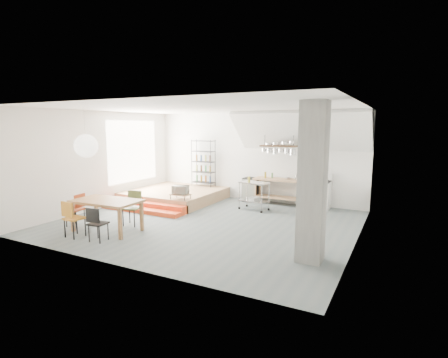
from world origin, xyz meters
The scene contains 26 objects.
floor centered at (0.00, 0.00, 0.00)m, with size 8.00×8.00×0.00m, color slate.
wall_back centered at (0.00, 3.50, 1.60)m, with size 8.00×0.04×3.20m, color silver.
wall_left centered at (-4.00, 0.00, 1.60)m, with size 0.04×7.00×3.20m, color silver.
wall_right centered at (4.00, 0.00, 1.60)m, with size 0.04×7.00×3.20m, color silver.
ceiling centered at (0.00, 0.00, 3.20)m, with size 8.00×7.00×0.02m, color white.
slope_ceiling centered at (1.80, 2.90, 2.55)m, with size 4.40×1.80×0.15m, color white.
window_pane centered at (-3.98, 1.50, 1.80)m, with size 0.02×2.50×2.20m, color white.
platform centered at (-2.50, 2.00, 0.20)m, with size 3.00×3.00×0.40m, color #A78153.
step_lower centered at (-2.50, 0.05, 0.07)m, with size 3.00×0.35×0.13m, color #ED461B.
step_upper centered at (-2.50, 0.40, 0.13)m, with size 3.00×0.35×0.27m, color #ED461B.
concrete_column centered at (3.30, -1.50, 1.60)m, with size 0.50×0.50×3.20m, color slate.
kitchen_counter centered at (1.10, 3.15, 0.63)m, with size 1.80×0.60×0.91m.
stove centered at (2.50, 3.16, 0.48)m, with size 0.60×0.60×1.18m.
pot_rack centered at (1.13, 2.92, 1.98)m, with size 1.20×0.50×1.43m.
wire_shelving centered at (-2.00, 3.20, 1.33)m, with size 0.88×0.38×1.80m.
microwave_shelf centered at (-1.40, 0.75, 0.55)m, with size 0.60×0.40×0.16m.
paper_lantern centered at (-2.47, -1.93, 2.20)m, with size 0.60×0.60×0.60m, color white.
dining_table centered at (-1.87, -1.91, 0.74)m, with size 1.78×1.06×0.83m.
chair_mustard centered at (-2.22, -2.70, 0.54)m, with size 0.44×0.44×0.91m.
chair_black centered at (-1.45, -2.66, 0.50)m, with size 0.43×0.43×0.83m.
chair_olive centered at (-1.71, -1.11, 0.56)m, with size 0.51×0.51×0.94m.
chair_red centered at (-2.94, -1.95, 0.53)m, with size 0.47×0.47×0.89m.
rolling_cart centered at (0.61, 2.01, 0.59)m, with size 1.00×0.68×0.92m.
mini_fridge centered at (0.00, 3.20, 0.43)m, with size 0.51×0.51×0.86m, color black.
microwave centered at (-1.40, 0.75, 0.70)m, with size 0.50×0.34×0.27m, color beige.
bowl centered at (1.41, 3.10, 0.94)m, with size 0.23×0.23×0.06m, color silver.
Camera 1 is at (4.87, -8.33, 2.71)m, focal length 28.00 mm.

